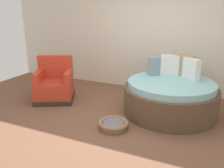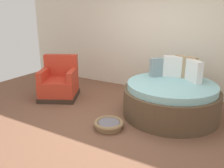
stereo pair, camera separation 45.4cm
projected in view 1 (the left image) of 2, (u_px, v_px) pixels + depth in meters
The scene contains 5 objects.
ground_plane at pixel (119, 124), 4.15m from camera, with size 8.00×8.00×0.02m, color brown.
back_wall at pixel (155, 28), 5.56m from camera, with size 8.00×0.12×3.01m, color silver.
round_daybed at pixel (170, 96), 4.53m from camera, with size 1.77×1.77×1.07m.
red_armchair at pixel (55, 85), 5.21m from camera, with size 1.08×1.08×0.94m.
pet_basket at pixel (113, 124), 3.98m from camera, with size 0.51×0.51×0.13m.
Camera 1 is at (1.42, -3.47, 1.92)m, focal length 37.79 mm.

